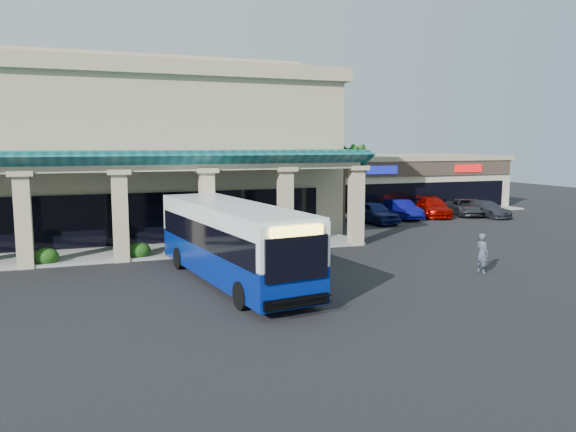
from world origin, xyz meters
name	(u,v)px	position (x,y,z in m)	size (l,w,h in m)	color
ground	(294,271)	(0.00, 0.00, 0.00)	(110.00, 110.00, 0.00)	black
main_building	(99,149)	(-8.00, 16.00, 5.67)	(30.80, 14.80, 11.35)	tan
arcade	(108,204)	(-8.00, 6.80, 2.85)	(30.00, 6.20, 5.70)	#0D4D51
strip_mall	(376,180)	(18.00, 24.00, 2.45)	(22.50, 12.50, 4.90)	beige
palm_0	(350,183)	(8.50, 11.00, 3.30)	(2.40, 2.40, 6.60)	#184813
palm_1	(344,185)	(9.50, 14.00, 2.90)	(2.40, 2.40, 5.80)	#184813
broadleaf_tree	(295,187)	(7.50, 19.00, 2.41)	(2.60, 2.60, 4.81)	#19420F
transit_bus	(232,243)	(-3.28, -1.00, 1.72)	(2.86, 12.30, 3.44)	navy
pedestrian	(482,253)	(8.16, -3.43, 0.94)	(0.69, 0.45, 1.89)	#404858
car_silver	(374,212)	(11.59, 13.05, 0.83)	(1.97, 4.89, 1.67)	#0D1649
car_white	(402,209)	(14.94, 14.45, 0.76)	(1.61, 4.61, 1.52)	#090A68
car_red	(433,207)	(18.19, 14.79, 0.77)	(2.15, 5.29, 1.53)	#8F0500
car_gray	(465,207)	(21.16, 14.46, 0.69)	(2.28, 4.95, 1.38)	#282C32
car_extra	(487,209)	(22.18, 12.95, 0.67)	(1.87, 4.61, 1.34)	#2F313A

